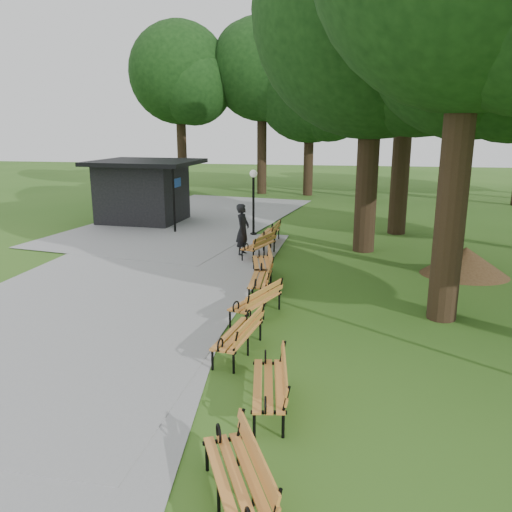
% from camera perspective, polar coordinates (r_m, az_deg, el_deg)
% --- Properties ---
extents(ground, '(100.00, 100.00, 0.00)m').
position_cam_1_polar(ground, '(11.72, -3.14, -8.93)').
color(ground, '#2F5C1A').
rests_on(ground, ground).
extents(path, '(12.00, 38.00, 0.06)m').
position_cam_1_polar(path, '(15.63, -15.16, -3.25)').
color(path, '#969699').
rests_on(path, ground).
extents(person, '(0.56, 0.76, 1.88)m').
position_cam_1_polar(person, '(18.54, -1.49, 2.93)').
color(person, black).
rests_on(person, ground).
extents(kiosk, '(5.06, 4.49, 2.98)m').
position_cam_1_polar(kiosk, '(25.53, -12.49, 7.02)').
color(kiosk, black).
rests_on(kiosk, ground).
extents(lamp_post, '(0.32, 0.32, 2.79)m').
position_cam_1_polar(lamp_post, '(21.76, -0.29, 7.57)').
color(lamp_post, black).
rests_on(lamp_post, ground).
extents(dirt_mound, '(2.27, 2.27, 0.91)m').
position_cam_1_polar(dirt_mound, '(17.46, 22.20, -0.53)').
color(dirt_mound, '#47301C').
rests_on(dirt_mound, ground).
extents(bench_0, '(1.38, 1.99, 0.88)m').
position_cam_1_polar(bench_0, '(6.85, -2.24, -23.45)').
color(bench_0, orange).
rests_on(bench_0, ground).
extents(bench_1, '(0.91, 1.97, 0.88)m').
position_cam_1_polar(bench_1, '(8.80, 1.39, -14.12)').
color(bench_1, orange).
rests_on(bench_1, ground).
extents(bench_2, '(0.93, 1.98, 0.88)m').
position_cam_1_polar(bench_2, '(10.70, -2.03, -8.70)').
color(bench_2, orange).
rests_on(bench_2, ground).
extents(bench_3, '(1.27, 2.00, 0.88)m').
position_cam_1_polar(bench_3, '(12.61, -0.03, -5.03)').
color(bench_3, orange).
rests_on(bench_3, ground).
extents(bench_4, '(0.75, 1.93, 0.88)m').
position_cam_1_polar(bench_4, '(14.37, 0.49, -2.57)').
color(bench_4, orange).
rests_on(bench_4, ground).
extents(bench_5, '(1.02, 1.99, 0.88)m').
position_cam_1_polar(bench_5, '(15.94, 0.66, -0.85)').
color(bench_5, orange).
rests_on(bench_5, ground).
extents(bench_6, '(1.20, 2.00, 0.88)m').
position_cam_1_polar(bench_6, '(18.34, 0.30, 1.20)').
color(bench_6, orange).
rests_on(bench_6, ground).
extents(bench_7, '(0.76, 1.94, 0.88)m').
position_cam_1_polar(bench_7, '(20.38, 1.50, 2.54)').
color(bench_7, orange).
rests_on(bench_7, ground).
extents(lawn_tree_1, '(6.14, 6.14, 10.30)m').
position_cam_1_polar(lawn_tree_1, '(16.88, 23.03, 22.06)').
color(lawn_tree_1, black).
rests_on(lawn_tree_1, ground).
extents(lawn_tree_2, '(8.46, 8.46, 12.54)m').
position_cam_1_polar(lawn_tree_2, '(19.61, 13.15, 24.78)').
color(lawn_tree_2, black).
rests_on(lawn_tree_2, ground).
extents(lawn_tree_4, '(6.18, 6.18, 11.79)m').
position_cam_1_polar(lawn_tree_4, '(23.18, 16.80, 23.74)').
color(lawn_tree_4, black).
rests_on(lawn_tree_4, ground).
extents(tree_backdrop, '(36.44, 10.06, 16.40)m').
position_cam_1_polar(tree_backdrop, '(33.86, 16.77, 19.91)').
color(tree_backdrop, black).
rests_on(tree_backdrop, ground).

